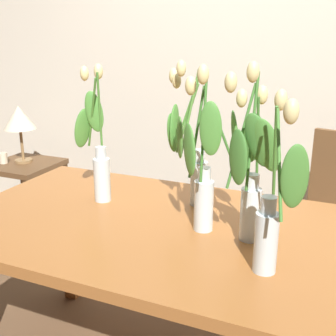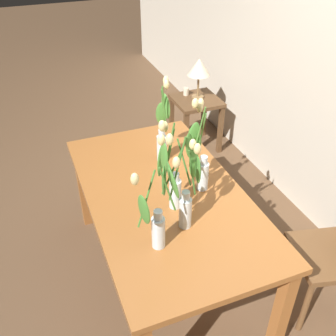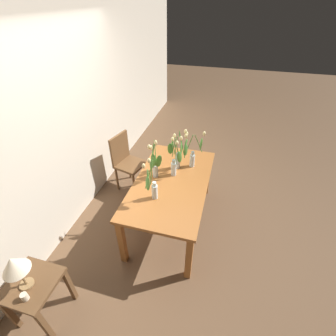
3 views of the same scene
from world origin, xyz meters
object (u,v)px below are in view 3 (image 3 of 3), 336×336
at_px(tulip_vase_3, 193,154).
at_px(tulip_vase_2, 152,186).
at_px(tulip_vase_4, 155,165).
at_px(dining_table, 172,187).
at_px(tulip_vase_1, 179,154).
at_px(dining_chair, 126,159).
at_px(side_table, 35,290).
at_px(tulip_vase_0, 175,161).
at_px(pillar_candle, 25,297).
at_px(table_lamp, 14,265).

bearing_deg(tulip_vase_3, tulip_vase_2, 157.79).
distance_m(tulip_vase_2, tulip_vase_4, 0.38).
bearing_deg(dining_table, tulip_vase_1, -3.64).
xyz_separation_m(tulip_vase_4, dining_chair, (0.58, 0.68, -0.42)).
bearing_deg(side_table, tulip_vase_2, -34.79).
distance_m(dining_table, tulip_vase_4, 0.37).
relative_size(tulip_vase_0, pillar_candle, 7.65).
relative_size(tulip_vase_1, tulip_vase_2, 1.06).
bearing_deg(tulip_vase_4, tulip_vase_0, -56.44).
relative_size(tulip_vase_0, side_table, 1.04).
bearing_deg(tulip_vase_4, side_table, 155.07).
relative_size(tulip_vase_4, pillar_candle, 7.62).
bearing_deg(tulip_vase_1, tulip_vase_3, -59.54).
xyz_separation_m(tulip_vase_0, pillar_candle, (-1.77, 0.85, -0.37)).
xyz_separation_m(side_table, table_lamp, (-0.02, 0.02, 0.42)).
xyz_separation_m(tulip_vase_1, table_lamp, (-1.81, 0.95, -0.10)).
relative_size(tulip_vase_2, pillar_candle, 7.38).
relative_size(dining_table, table_lamp, 4.02).
bearing_deg(tulip_vase_2, tulip_vase_3, -22.21).
bearing_deg(table_lamp, tulip_vase_1, -27.71).
height_order(dining_chair, side_table, dining_chair).
xyz_separation_m(tulip_vase_3, side_table, (-1.89, 1.09, -0.49)).
distance_m(tulip_vase_2, pillar_candle, 1.49).
xyz_separation_m(tulip_vase_0, table_lamp, (-1.66, 0.93, -0.10)).
xyz_separation_m(dining_chair, table_lamp, (-2.10, 0.03, 0.33)).
relative_size(tulip_vase_2, tulip_vase_4, 0.97).
bearing_deg(table_lamp, tulip_vase_4, -25.27).
relative_size(tulip_vase_3, dining_chair, 0.56).
bearing_deg(tulip_vase_0, table_lamp, 150.68).
bearing_deg(side_table, tulip_vase_3, -30.11).
height_order(dining_chair, pillar_candle, dining_chair).
distance_m(tulip_vase_0, tulip_vase_3, 0.31).
bearing_deg(dining_table, dining_chair, 56.89).
relative_size(tulip_vase_1, dining_chair, 0.63).
distance_m(tulip_vase_1, table_lamp, 2.05).
bearing_deg(table_lamp, tulip_vase_0, -29.32).
bearing_deg(tulip_vase_3, pillar_candle, 152.79).
bearing_deg(dining_chair, tulip_vase_3, -99.94).
height_order(tulip_vase_3, pillar_candle, tulip_vase_3).
bearing_deg(dining_table, table_lamp, 148.33).
height_order(tulip_vase_3, table_lamp, tulip_vase_3).
bearing_deg(tulip_vase_2, tulip_vase_1, -12.40).
xyz_separation_m(dining_table, tulip_vase_2, (-0.36, 0.13, 0.28)).
bearing_deg(tulip_vase_4, table_lamp, 154.73).
distance_m(dining_table, pillar_candle, 1.83).
xyz_separation_m(tulip_vase_4, pillar_candle, (-1.62, 0.64, -0.36)).
bearing_deg(dining_chair, side_table, 179.63).
distance_m(dining_chair, side_table, 2.08).
xyz_separation_m(tulip_vase_1, pillar_candle, (-1.92, 0.87, -0.37)).
relative_size(side_table, pillar_candle, 7.33).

